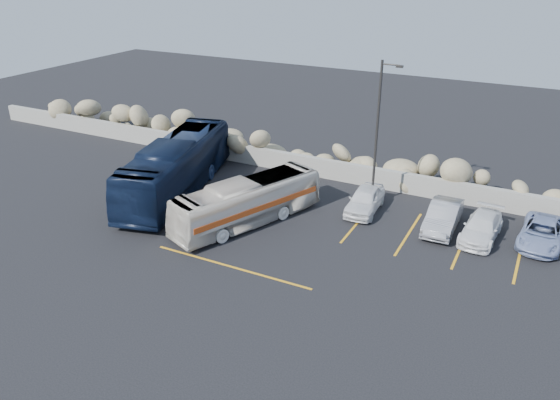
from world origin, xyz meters
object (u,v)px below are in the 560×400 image
at_px(tour_coach, 176,166).
at_px(car_a, 365,200).
at_px(car_d, 542,233).
at_px(lamppost, 378,131).
at_px(vintage_bus, 247,202).
at_px(car_c, 481,228).
at_px(car_b, 443,217).

relative_size(tour_coach, car_a, 2.97).
bearing_deg(tour_coach, car_d, -5.35).
bearing_deg(lamppost, car_a, -97.91).
bearing_deg(car_a, vintage_bus, -143.37).
height_order(vintage_bus, car_c, vintage_bus).
distance_m(lamppost, car_a, 3.77).
height_order(tour_coach, car_b, tour_coach).
height_order(car_b, car_c, car_b).
relative_size(car_c, car_d, 0.95).
distance_m(vintage_bus, tour_coach, 5.95).
bearing_deg(vintage_bus, car_c, 41.14).
distance_m(car_a, car_d, 8.84).
xyz_separation_m(tour_coach, car_c, (16.81, 2.15, -1.02)).
xyz_separation_m(tour_coach, car_b, (14.89, 2.33, -0.91)).
xyz_separation_m(car_c, car_d, (2.69, 0.74, 0.01)).
bearing_deg(car_c, car_a, -179.64).
xyz_separation_m(car_a, car_d, (8.83, 0.37, -0.08)).
relative_size(car_a, car_c, 0.98).
bearing_deg(car_a, tour_coach, -170.17).
relative_size(car_a, car_b, 0.94).
bearing_deg(car_a, car_c, -6.89).
distance_m(vintage_bus, car_d, 14.53).
height_order(vintage_bus, car_b, vintage_bus).
bearing_deg(car_b, car_c, -6.04).
bearing_deg(car_b, car_d, 6.17).
bearing_deg(tour_coach, car_a, -0.48).
xyz_separation_m(tour_coach, car_d, (19.49, 2.89, -1.01)).
distance_m(tour_coach, car_a, 10.99).
xyz_separation_m(vintage_bus, car_c, (11.10, 3.80, -0.62)).
relative_size(vintage_bus, car_d, 2.06).
bearing_deg(lamppost, tour_coach, -162.01).
height_order(lamppost, car_d, lamppost).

